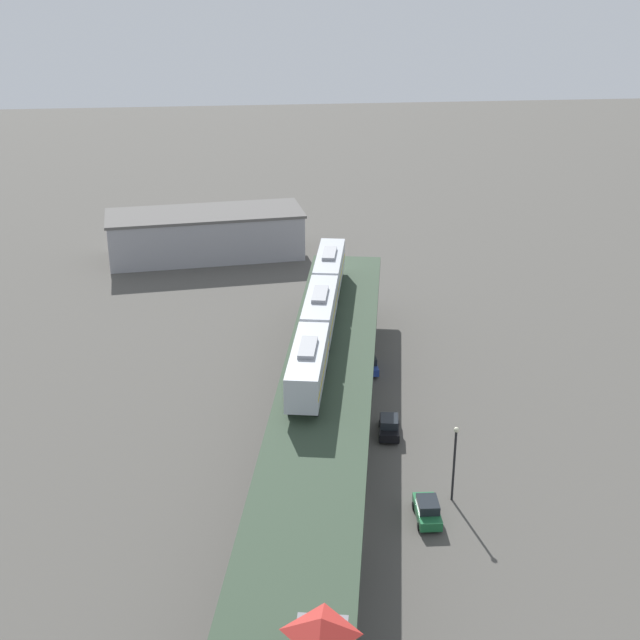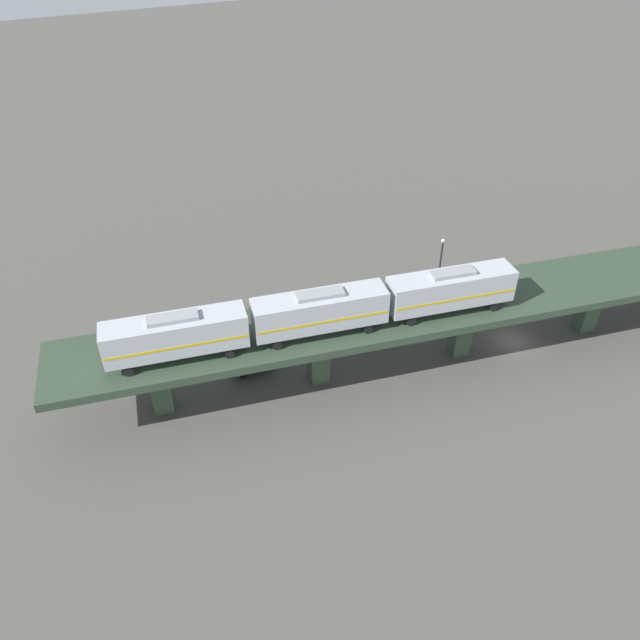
% 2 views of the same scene
% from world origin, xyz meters
% --- Properties ---
extents(ground_plane, '(400.00, 400.00, 0.00)m').
position_xyz_m(ground_plane, '(0.00, 0.00, 0.00)').
color(ground_plane, '#4C4944').
extents(elevated_viaduct, '(25.24, 91.97, 6.80)m').
position_xyz_m(elevated_viaduct, '(-0.03, -0.16, 5.86)').
color(elevated_viaduct, '#2C3D2C').
rests_on(elevated_viaduct, ground).
extents(subway_train, '(9.62, 37.08, 4.45)m').
position_xyz_m(subway_train, '(2.64, 21.66, 9.34)').
color(subway_train, '#ADB2BA').
rests_on(subway_train, elevated_viaduct).
extents(street_car_black, '(2.50, 4.64, 1.89)m').
position_xyz_m(street_car_black, '(8.31, 12.66, 0.94)').
color(street_car_black, black).
rests_on(street_car_black, ground).
extents(street_car_blue, '(2.05, 4.45, 1.89)m').
position_xyz_m(street_car_blue, '(8.32, 26.32, 0.94)').
color(street_car_blue, '#233D93').
rests_on(street_car_blue, ground).
extents(street_car_green, '(2.13, 4.49, 1.89)m').
position_xyz_m(street_car_green, '(9.05, -0.99, 0.94)').
color(street_car_green, '#1E6638').
rests_on(street_car_green, ground).
extents(street_lamp, '(0.44, 0.44, 6.94)m').
position_xyz_m(street_lamp, '(11.72, 1.57, 4.11)').
color(street_lamp, black).
rests_on(street_lamp, ground).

